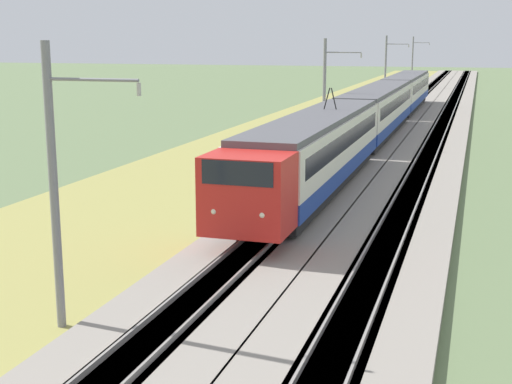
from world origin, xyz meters
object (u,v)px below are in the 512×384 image
(catenary_mast_near, at_px, (56,186))
(catenary_mast_distant, at_px, (413,62))
(passenger_train, at_px, (378,108))
(catenary_mast_far, at_px, (386,71))
(catenary_mast_mid, at_px, (325,93))

(catenary_mast_near, xyz_separation_m, catenary_mast_distant, (96.29, 0.00, 0.29))
(passenger_train, bearing_deg, catenary_mast_far, -174.03)
(passenger_train, xyz_separation_m, catenary_mast_mid, (-6.65, 2.66, 1.53))
(catenary_mast_mid, relative_size, catenary_mast_far, 0.95)
(passenger_train, distance_m, catenary_mast_near, 38.86)
(passenger_train, xyz_separation_m, catenary_mast_distant, (57.54, 2.66, 1.75))
(passenger_train, xyz_separation_m, catenary_mast_far, (25.45, 2.66, 1.72))
(catenary_mast_mid, height_order, catenary_mast_far, catenary_mast_far)
(passenger_train, height_order, catenary_mast_mid, catenary_mast_mid)
(catenary_mast_far, bearing_deg, catenary_mast_distant, 0.00)
(catenary_mast_mid, xyz_separation_m, catenary_mast_distant, (64.19, 0.00, 0.22))
(catenary_mast_near, bearing_deg, catenary_mast_mid, 0.00)
(catenary_mast_far, height_order, catenary_mast_distant, catenary_mast_distant)
(catenary_mast_far, distance_m, catenary_mast_distant, 32.10)
(catenary_mast_near, relative_size, catenary_mast_far, 0.93)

